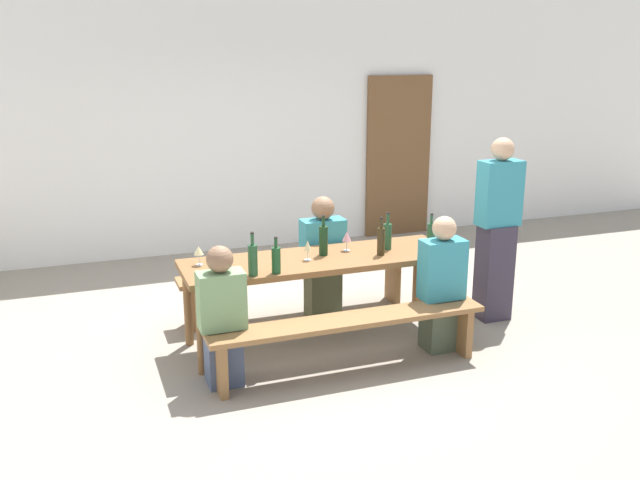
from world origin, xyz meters
The scene contains 19 objects.
ground_plane centered at (0.00, 0.00, 0.00)m, with size 24.00×24.00×0.00m, color gray.
back_wall centered at (0.00, 3.13, 1.60)m, with size 14.00×0.20×3.20m, color white.
wooden_door centered at (2.20, 2.99, 1.05)m, with size 0.90×0.06×2.10m, color brown.
tasting_table centered at (0.00, 0.00, 0.67)m, with size 2.32×0.71×0.75m.
bench_near centered at (0.00, -0.65, 0.36)m, with size 2.22×0.30×0.45m.
bench_far centered at (0.00, 0.65, 0.36)m, with size 2.22×0.30×0.45m.
wine_bottle_0 centered at (-0.47, -0.28, 0.86)m, with size 0.07×0.07×0.29m.
wine_bottle_1 centered at (0.63, 0.03, 0.87)m, with size 0.07×0.07×0.33m.
wine_bottle_2 centered at (1.01, -0.06, 0.87)m, with size 0.07×0.07×0.31m.
wine_bottle_3 centered at (0.51, -0.11, 0.87)m, with size 0.07×0.07×0.33m.
wine_bottle_4 centered at (-0.65, -0.27, 0.88)m, with size 0.08×0.08×0.35m.
wine_bottle_5 centered at (0.05, 0.05, 0.88)m, with size 0.08×0.08×0.35m.
wine_glass_0 centered at (-0.12, -0.04, 0.87)m, with size 0.06×0.06×0.17m.
wine_glass_1 centered at (0.28, 0.10, 0.87)m, with size 0.08×0.08×0.17m.
wine_glass_2 centered at (-0.99, 0.13, 0.87)m, with size 0.08×0.08×0.16m.
seated_guest_near_0 centered at (-0.95, -0.50, 0.51)m, with size 0.34×0.24×1.08m.
seated_guest_near_1 centered at (0.88, -0.50, 0.54)m, with size 0.36×0.24×1.14m.
seated_guest_far_0 centered at (0.21, 0.50, 0.55)m, with size 0.40×0.24×1.15m.
standing_host centered at (1.69, -0.06, 0.82)m, with size 0.38×0.24×1.69m.
Camera 1 is at (-1.92, -5.24, 2.46)m, focal length 39.05 mm.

